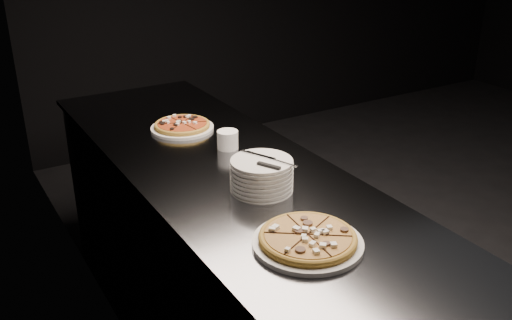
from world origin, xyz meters
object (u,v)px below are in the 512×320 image
ramekin (228,139)px  cutlery (266,161)px  pizza_mushroom (308,239)px  counter (231,267)px  pizza_tomato (182,126)px  plate_stack (262,175)px

ramekin → cutlery: bearing=-99.8°
pizza_mushroom → cutlery: size_ratio=1.68×
counter → pizza_tomato: bearing=87.6°
pizza_tomato → ramekin: 0.31m
pizza_mushroom → ramekin: (0.16, 0.79, 0.02)m
plate_stack → cutlery: 0.06m
cutlery → plate_stack: bearing=91.1°
plate_stack → ramekin: bearing=78.6°
plate_stack → pizza_mushroom: bearing=-101.1°
counter → pizza_tomato: (0.02, 0.48, 0.48)m
pizza_tomato → ramekin: ramekin is taller
counter → cutlery: cutlery is taller
pizza_mushroom → cutlery: cutlery is taller
counter → pizza_tomato: size_ratio=7.40×
counter → pizza_mushroom: 0.78m
pizza_mushroom → pizza_tomato: (0.09, 1.09, -0.00)m
ramekin → pizza_mushroom: bearing=-101.2°
pizza_mushroom → plate_stack: size_ratio=1.77×
counter → cutlery: bearing=-85.6°
cutlery → ramekin: 0.43m
counter → ramekin: size_ratio=27.59×
plate_stack → cutlery: bearing=-62.4°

